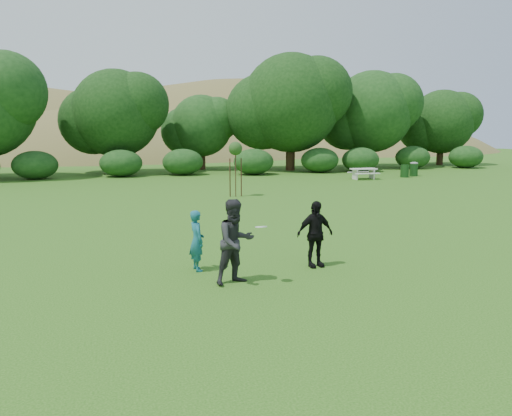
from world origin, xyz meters
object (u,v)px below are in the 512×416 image
Objects in this scene: player_teal at (197,241)px; trash_can_lidded at (414,169)px; player_black at (315,234)px; sapling at (235,150)px; trash_can_near at (405,171)px; player_grey at (236,242)px; picnic_table at (364,172)px.

trash_can_lidded is at bearing -53.01° from player_teal.
sapling reaches higher than player_black.
player_black reaches higher than trash_can_near.
player_black is 13.64m from sapling.
player_grey is at bearing -103.33° from sapling.
trash_can_lidded is (1.13, 0.59, 0.09)m from trash_can_near.
player_grey is 2.18× the size of trash_can_near.
trash_can_near is at bearing -152.42° from trash_can_lidded.
player_black is (2.98, -0.48, 0.09)m from player_teal.
picnic_table is at bearing -172.46° from trash_can_near.
picnic_table is (-3.54, -0.47, 0.07)m from trash_can_near.
picnic_table is 4.79m from trash_can_lidded.
trash_can_near is (18.28, 19.73, -0.32)m from player_teal.
player_teal is at bearing -133.68° from trash_can_lidded.
sapling reaches higher than player_grey.
player_grey is at bearing -161.22° from player_teal.
trash_can_near is 0.50× the size of picnic_table.
picnic_table is at bearing 37.15° from player_grey.
player_grey is 28.59m from trash_can_lidded.
sapling is (3.39, 14.32, 1.44)m from player_grey.
sapling is at bearing 79.00° from player_black.
player_grey is (0.69, -1.30, 0.21)m from player_teal.
player_teal is 0.54× the size of sapling.
picnic_table is (14.74, 19.26, -0.25)m from player_teal.
player_teal is at bearing 99.59° from player_grey.
player_grey is at bearing -130.89° from trash_can_lidded.
sapling is at bearing -149.65° from picnic_table.
picnic_table is 1.71× the size of trash_can_lidded.
player_teal is 1.48m from player_grey.
player_grey is 0.69× the size of sapling.
player_black is at bearing -120.77° from picnic_table.
player_black is at bearing 1.12° from player_grey.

